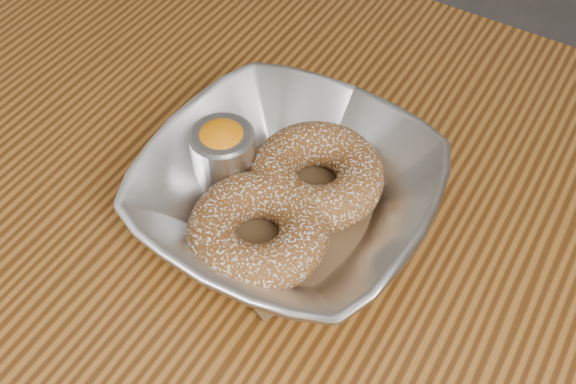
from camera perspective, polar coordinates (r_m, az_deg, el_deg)
The scene contains 6 objects.
table at distance 0.59m, azimuth -0.15°, elevation -13.84°, with size 1.20×0.80×0.75m.
serving_bowl at distance 0.52m, azimuth 0.00°, elevation -0.17°, with size 0.22×0.22×0.06m, color silver.
parchment at distance 0.54m, azimuth 0.00°, elevation -1.41°, with size 0.14×0.14×0.00m, color brown.
donut_back at distance 0.54m, azimuth 2.48°, elevation 1.42°, with size 0.11×0.11×0.04m, color brown.
donut_front at distance 0.50m, azimuth -2.52°, elevation -3.30°, with size 0.11×0.11×0.04m, color brown.
ramekin at distance 0.54m, azimuth -5.49°, elevation 3.31°, with size 0.05×0.05×0.06m.
Camera 1 is at (0.13, -0.22, 1.19)m, focal length 42.00 mm.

